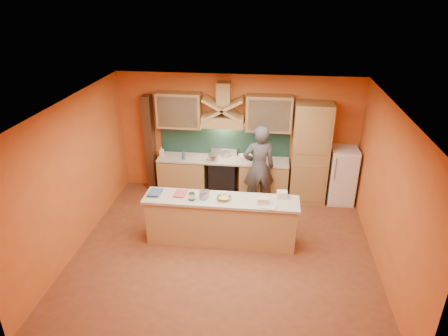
# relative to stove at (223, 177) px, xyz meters

# --- Properties ---
(floor) EXTENTS (5.50, 5.00, 0.01)m
(floor) POSITION_rel_stove_xyz_m (0.30, -2.20, -0.45)
(floor) COLOR brown
(floor) RESTS_ON ground
(ceiling) EXTENTS (5.50, 5.00, 0.01)m
(ceiling) POSITION_rel_stove_xyz_m (0.30, -2.20, 2.35)
(ceiling) COLOR white
(ceiling) RESTS_ON wall_back
(wall_back) EXTENTS (5.50, 0.02, 2.80)m
(wall_back) POSITION_rel_stove_xyz_m (0.30, 0.30, 0.95)
(wall_back) COLOR orange
(wall_back) RESTS_ON floor
(wall_front) EXTENTS (5.50, 0.02, 2.80)m
(wall_front) POSITION_rel_stove_xyz_m (0.30, -4.70, 0.95)
(wall_front) COLOR orange
(wall_front) RESTS_ON floor
(wall_left) EXTENTS (0.02, 5.00, 2.80)m
(wall_left) POSITION_rel_stove_xyz_m (-2.45, -2.20, 0.95)
(wall_left) COLOR orange
(wall_left) RESTS_ON floor
(wall_right) EXTENTS (0.02, 5.00, 2.80)m
(wall_right) POSITION_rel_stove_xyz_m (3.05, -2.20, 0.95)
(wall_right) COLOR orange
(wall_right) RESTS_ON floor
(base_cabinet_left) EXTENTS (1.10, 0.60, 0.86)m
(base_cabinet_left) POSITION_rel_stove_xyz_m (-0.95, 0.00, -0.02)
(base_cabinet_left) COLOR #AF8650
(base_cabinet_left) RESTS_ON floor
(base_cabinet_right) EXTENTS (1.10, 0.60, 0.86)m
(base_cabinet_right) POSITION_rel_stove_xyz_m (0.95, 0.00, -0.02)
(base_cabinet_right) COLOR #AF8650
(base_cabinet_right) RESTS_ON floor
(counter_top) EXTENTS (3.00, 0.62, 0.04)m
(counter_top) POSITION_rel_stove_xyz_m (-0.00, 0.00, 0.45)
(counter_top) COLOR beige
(counter_top) RESTS_ON base_cabinet_left
(stove) EXTENTS (0.60, 0.58, 0.90)m
(stove) POSITION_rel_stove_xyz_m (0.00, 0.00, 0.00)
(stove) COLOR black
(stove) RESTS_ON floor
(backsplash) EXTENTS (3.00, 0.03, 0.70)m
(backsplash) POSITION_rel_stove_xyz_m (-0.00, 0.28, 0.80)
(backsplash) COLOR #17332C
(backsplash) RESTS_ON wall_back
(range_hood) EXTENTS (0.92, 0.50, 0.24)m
(range_hood) POSITION_rel_stove_xyz_m (0.00, 0.05, 1.37)
(range_hood) COLOR #AF8650
(range_hood) RESTS_ON wall_back
(hood_chimney) EXTENTS (0.30, 0.30, 0.50)m
(hood_chimney) POSITION_rel_stove_xyz_m (0.00, 0.15, 1.95)
(hood_chimney) COLOR #AF8650
(hood_chimney) RESTS_ON wall_back
(upper_cabinet_left) EXTENTS (1.00, 0.35, 0.80)m
(upper_cabinet_left) POSITION_rel_stove_xyz_m (-1.00, 0.12, 1.55)
(upper_cabinet_left) COLOR #AF8650
(upper_cabinet_left) RESTS_ON wall_back
(upper_cabinet_right) EXTENTS (1.00, 0.35, 0.80)m
(upper_cabinet_right) POSITION_rel_stove_xyz_m (1.00, 0.12, 1.55)
(upper_cabinet_right) COLOR #AF8650
(upper_cabinet_right) RESTS_ON wall_back
(pantry_column) EXTENTS (0.80, 0.60, 2.30)m
(pantry_column) POSITION_rel_stove_xyz_m (1.95, 0.00, 0.70)
(pantry_column) COLOR #AF8650
(pantry_column) RESTS_ON floor
(fridge) EXTENTS (0.58, 0.60, 1.30)m
(fridge) POSITION_rel_stove_xyz_m (2.70, 0.00, 0.20)
(fridge) COLOR white
(fridge) RESTS_ON floor
(trim_column_left) EXTENTS (0.20, 0.30, 2.30)m
(trim_column_left) POSITION_rel_stove_xyz_m (-1.75, 0.15, 0.70)
(trim_column_left) COLOR #472816
(trim_column_left) RESTS_ON floor
(island_body) EXTENTS (2.80, 0.55, 0.88)m
(island_body) POSITION_rel_stove_xyz_m (0.20, -1.90, -0.01)
(island_body) COLOR tan
(island_body) RESTS_ON floor
(island_top) EXTENTS (2.90, 0.62, 0.05)m
(island_top) POSITION_rel_stove_xyz_m (0.20, -1.90, 0.47)
(island_top) COLOR beige
(island_top) RESTS_ON island_body
(person) EXTENTS (0.80, 0.63, 1.92)m
(person) POSITION_rel_stove_xyz_m (0.84, -0.48, 0.51)
(person) COLOR #4C4C51
(person) RESTS_ON floor
(pot_large) EXTENTS (0.24, 0.24, 0.15)m
(pot_large) POSITION_rel_stove_xyz_m (-0.20, -0.12, 0.52)
(pot_large) COLOR #B0B0B7
(pot_large) RESTS_ON stove
(pot_small) EXTENTS (0.23, 0.23, 0.16)m
(pot_small) POSITION_rel_stove_xyz_m (0.04, 0.13, 0.53)
(pot_small) COLOR #B9B9C0
(pot_small) RESTS_ON stove
(soap_bottle_a) EXTENTS (0.10, 0.10, 0.19)m
(soap_bottle_a) POSITION_rel_stove_xyz_m (-1.45, 0.05, 0.57)
(soap_bottle_a) COLOR silver
(soap_bottle_a) RESTS_ON counter_top
(soap_bottle_b) EXTENTS (0.09, 0.09, 0.21)m
(soap_bottle_b) POSITION_rel_stove_xyz_m (-0.88, -0.15, 0.58)
(soap_bottle_b) COLOR #2E4D7F
(soap_bottle_b) RESTS_ON counter_top
(bowl_back) EXTENTS (0.29, 0.29, 0.08)m
(bowl_back) POSITION_rel_stove_xyz_m (0.75, 0.08, 0.51)
(bowl_back) COLOR white
(bowl_back) RESTS_ON counter_top
(dish_rack) EXTENTS (0.32, 0.27, 0.10)m
(dish_rack) POSITION_rel_stove_xyz_m (0.51, 0.03, 0.52)
(dish_rack) COLOR white
(dish_rack) RESTS_ON counter_top
(book_lower) EXTENTS (0.24, 0.31, 0.03)m
(book_lower) POSITION_rel_stove_xyz_m (-0.70, -1.82, 0.51)
(book_lower) COLOR #C34547
(book_lower) RESTS_ON island_top
(book_upper) EXTENTS (0.23, 0.32, 0.02)m
(book_upper) POSITION_rel_stove_xyz_m (-1.18, -1.87, 0.53)
(book_upper) COLOR #3E5789
(book_upper) RESTS_ON island_top
(jar_large) EXTENTS (0.17, 0.17, 0.17)m
(jar_large) POSITION_rel_stove_xyz_m (-0.13, -1.95, 0.58)
(jar_large) COLOR white
(jar_large) RESTS_ON island_top
(jar_small) EXTENTS (0.16, 0.16, 0.13)m
(jar_small) POSITION_rel_stove_xyz_m (-0.33, -2.01, 0.56)
(jar_small) COLOR silver
(jar_small) RESTS_ON island_top
(kitchen_scale) EXTENTS (0.12, 0.12, 0.10)m
(kitchen_scale) POSITION_rel_stove_xyz_m (-0.09, -1.85, 0.54)
(kitchen_scale) COLOR white
(kitchen_scale) RESTS_ON island_top
(mixing_bowl) EXTENTS (0.28, 0.28, 0.06)m
(mixing_bowl) POSITION_rel_stove_xyz_m (0.26, -1.93, 0.53)
(mixing_bowl) COLOR silver
(mixing_bowl) RESTS_ON island_top
(cloth) EXTENTS (0.29, 0.24, 0.02)m
(cloth) POSITION_rel_stove_xyz_m (1.09, -2.11, 0.50)
(cloth) COLOR beige
(cloth) RESTS_ON island_top
(grocery_bag_a) EXTENTS (0.20, 0.17, 0.12)m
(grocery_bag_a) POSITION_rel_stove_xyz_m (1.32, -1.71, 0.56)
(grocery_bag_a) COLOR beige
(grocery_bag_a) RESTS_ON island_top
(grocery_bag_b) EXTENTS (0.20, 0.16, 0.12)m
(grocery_bag_b) POSITION_rel_stove_xyz_m (0.99, -1.99, 0.56)
(grocery_bag_b) COLOR beige
(grocery_bag_b) RESTS_ON island_top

